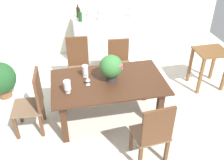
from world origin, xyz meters
name	(u,v)px	position (x,y,z in m)	size (l,w,h in m)	color
ground_plane	(109,119)	(0.00, 0.00, 0.00)	(7.04, 7.04, 0.00)	silver
dining_table	(108,88)	(0.00, 0.05, 0.61)	(1.73, 1.02, 0.74)	#422616
chair_far_right	(119,61)	(0.40, 1.03, 0.50)	(0.46, 0.49, 0.91)	brown
chair_near_right	(154,133)	(0.40, -0.94, 0.55)	(0.49, 0.45, 1.00)	brown
chair_far_left	(78,62)	(-0.38, 1.04, 0.56)	(0.47, 0.46, 1.03)	brown
chair_head_end	(34,100)	(-1.14, 0.04, 0.56)	(0.47, 0.48, 1.02)	brown
flower_centerpiece	(111,67)	(0.05, 0.07, 0.97)	(0.35, 0.35, 0.42)	#333338
crystal_vase_left	(67,86)	(-0.62, -0.12, 0.86)	(0.10, 0.10, 0.20)	silver
crystal_vase_center_near	(85,70)	(-0.32, 0.26, 0.85)	(0.09, 0.09, 0.19)	silver
wine_glass	(88,79)	(-0.32, 0.02, 0.84)	(0.07, 0.07, 0.14)	silver
kitchen_counter	(108,39)	(0.38, 2.08, 0.49)	(1.48, 0.63, 0.99)	silver
wine_bottle_tall	(88,12)	(-0.01, 2.24, 1.09)	(0.07, 0.07, 0.27)	#B2BFB7
wine_bottle_amber	(130,11)	(0.86, 2.04, 1.11)	(0.07, 0.07, 0.30)	#B2BFB7
wine_bottle_green	(99,15)	(0.18, 1.98, 1.09)	(0.07, 0.07, 0.29)	#B2BFB7
wine_bottle_dark	(78,12)	(-0.24, 2.22, 1.10)	(0.07, 0.07, 0.28)	black
wine_bottle_clear	(80,17)	(-0.21, 1.98, 1.09)	(0.08, 0.08, 0.27)	#194C1E
side_table	(209,61)	(2.03, 0.60, 0.56)	(0.58, 0.50, 0.77)	brown
potted_plant_floor	(1,79)	(-1.78, 1.02, 0.39)	(0.53, 0.53, 0.70)	brown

